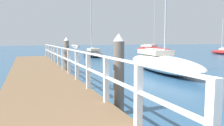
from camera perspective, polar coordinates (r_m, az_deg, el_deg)
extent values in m
cube|color=brown|center=(11.57, -18.83, -2.83)|extent=(2.66, 21.14, 0.38)
cube|color=white|center=(3.88, 6.95, -8.29)|extent=(0.12, 0.12, 1.14)
cube|color=white|center=(5.33, -1.54, -4.31)|extent=(0.12, 0.12, 1.14)
cube|color=white|center=(6.86, -6.27, -2.02)|extent=(0.12, 0.12, 1.14)
cube|color=white|center=(8.43, -9.26, -0.56)|extent=(0.12, 0.12, 1.14)
cube|color=white|center=(10.02, -11.31, 0.44)|extent=(0.12, 0.12, 1.14)
cube|color=white|center=(11.62, -12.79, 1.17)|extent=(0.12, 0.12, 1.14)
cube|color=white|center=(13.22, -13.91, 1.71)|extent=(0.12, 0.12, 1.14)
cube|color=white|center=(14.83, -14.80, 2.14)|extent=(0.12, 0.12, 1.14)
cube|color=white|center=(16.45, -15.50, 2.49)|extent=(0.12, 0.12, 1.14)
cube|color=white|center=(18.06, -16.09, 2.77)|extent=(0.12, 0.12, 1.14)
cube|color=white|center=(19.68, -16.57, 3.01)|extent=(0.12, 0.12, 1.14)
cube|color=white|center=(21.30, -16.99, 3.21)|extent=(0.12, 0.12, 1.14)
cube|color=white|center=(11.58, -12.85, 3.89)|extent=(0.10, 19.54, 0.04)
cube|color=white|center=(11.61, -12.80, 1.45)|extent=(0.10, 19.54, 0.04)
cylinder|color=#6B6056|center=(5.57, 1.78, -4.00)|extent=(0.28, 0.28, 1.88)
cone|color=white|center=(5.48, 1.82, 6.77)|extent=(0.29, 0.29, 0.20)
cylinder|color=#6B6056|center=(12.67, -11.82, 1.53)|extent=(0.28, 0.28, 1.88)
cone|color=white|center=(12.64, -11.92, 6.23)|extent=(0.29, 0.29, 0.20)
ellipsoid|color=white|center=(8.53, -9.57, 4.21)|extent=(0.24, 0.31, 0.15)
sphere|color=white|center=(8.67, -10.29, 4.52)|extent=(0.09, 0.09, 0.09)
cone|color=gold|center=(8.72, -10.55, 4.52)|extent=(0.04, 0.06, 0.02)
cone|color=#939399|center=(8.40, -8.85, 4.26)|extent=(0.10, 0.10, 0.07)
ellipsoid|color=#939399|center=(8.53, -9.57, 4.38)|extent=(0.26, 0.28, 0.04)
cylinder|color=tan|center=(8.51, -9.65, 3.53)|extent=(0.01, 0.01, 0.05)
cylinder|color=tan|center=(8.54, -9.38, 3.54)|extent=(0.01, 0.01, 0.05)
ellipsoid|color=red|center=(34.04, 10.63, 3.46)|extent=(3.45, 7.39, 0.86)
cylinder|color=#B2B2B7|center=(33.90, 11.21, 11.34)|extent=(0.10, 0.10, 8.47)
cylinder|color=#B2B2B7|center=(34.67, 9.65, 4.81)|extent=(0.54, 2.46, 0.08)
cube|color=beige|center=(34.64, 9.69, 4.48)|extent=(1.67, 2.74, 0.30)
ellipsoid|color=#4C4C51|center=(25.62, -5.28, 2.49)|extent=(2.30, 6.10, 0.66)
cylinder|color=#B2B2B7|center=(25.95, -5.51, 10.74)|extent=(0.10, 0.10, 6.76)
cylinder|color=#B2B2B7|center=(24.86, -4.90, 3.96)|extent=(0.21, 2.10, 0.08)
cube|color=beige|center=(24.89, -4.91, 3.50)|extent=(1.22, 2.22, 0.30)
ellipsoid|color=red|center=(33.03, 27.12, 2.54)|extent=(2.20, 4.59, 0.54)
cylinder|color=#B2B2B7|center=(33.17, 27.07, 6.73)|extent=(0.10, 0.10, 4.29)
ellipsoid|color=white|center=(13.52, 12.82, -0.10)|extent=(3.16, 8.13, 0.99)
cylinder|color=#B2B2B7|center=(14.34, 11.06, 3.68)|extent=(0.41, 2.76, 0.08)
cube|color=beige|center=(14.31, 11.11, 2.87)|extent=(1.58, 2.98, 0.30)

